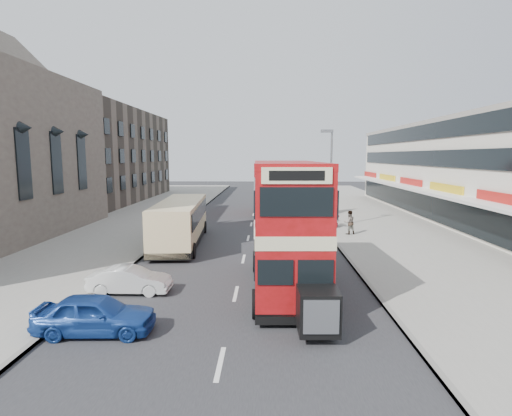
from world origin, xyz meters
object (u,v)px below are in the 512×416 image
(street_lamp, at_px, (330,171))
(cyclist, at_px, (310,219))
(coach, at_px, (181,221))
(bus_main, at_px, (286,226))
(bus_second, at_px, (271,187))
(car_left_near, at_px, (95,314))
(car_right_b, at_px, (312,216))
(car_left_front, at_px, (130,280))
(pedestrian_near, at_px, (349,222))
(car_right_c, at_px, (300,203))
(car_right_a, at_px, (312,221))

(street_lamp, xyz_separation_m, cyclist, (-1.57, 0.07, -4.00))
(street_lamp, distance_m, coach, 13.00)
(bus_main, distance_m, bus_second, 24.65)
(car_left_near, distance_m, car_right_b, 25.43)
(car_left_front, bearing_deg, pedestrian_near, -43.09)
(street_lamp, bearing_deg, car_right_c, 95.61)
(coach, relative_size, car_right_a, 2.48)
(street_lamp, xyz_separation_m, car_right_c, (-1.27, 12.95, -4.17))
(coach, height_order, car_right_a, coach)
(cyclist, bearing_deg, car_right_b, 81.88)
(pedestrian_near, bearing_deg, bus_main, 50.59)
(street_lamp, relative_size, pedestrian_near, 4.47)
(coach, height_order, car_right_c, coach)
(car_right_a, bearing_deg, car_left_near, -32.71)
(street_lamp, relative_size, bus_second, 0.85)
(street_lamp, height_order, coach, street_lamp)
(bus_main, xyz_separation_m, car_right_c, (3.03, 28.33, -2.32))
(bus_main, height_order, cyclist, bus_main)
(bus_second, relative_size, car_left_near, 2.37)
(car_right_a, bearing_deg, bus_main, -17.82)
(coach, bearing_deg, cyclist, 29.12)
(street_lamp, xyz_separation_m, pedestrian_near, (1.06, -3.01, -3.73))
(bus_main, relative_size, car_right_a, 2.38)
(car_right_a, relative_size, car_right_c, 1.17)
(car_left_near, relative_size, cyclist, 1.84)
(car_left_near, relative_size, pedestrian_near, 2.21)
(bus_main, height_order, coach, bus_main)
(coach, xyz_separation_m, car_left_near, (0.06, -14.00, -0.95))
(car_left_near, distance_m, car_right_a, 22.25)
(bus_second, distance_m, car_right_a, 10.06)
(street_lamp, relative_size, cyclist, 3.74)
(pedestrian_near, height_order, cyclist, cyclist)
(coach, bearing_deg, car_left_front, -94.74)
(coach, distance_m, car_left_near, 14.04)
(street_lamp, bearing_deg, cyclist, 177.45)
(bus_second, xyz_separation_m, cyclist, (3.16, -9.20, -1.92))
(car_right_b, height_order, car_right_c, car_right_c)
(bus_main, height_order, pedestrian_near, bus_main)
(street_lamp, bearing_deg, pedestrian_near, -70.64)
(car_left_near, bearing_deg, bus_main, -56.94)
(car_right_c, bearing_deg, car_left_near, -22.29)
(car_left_near, height_order, car_right_a, car_left_near)
(bus_second, distance_m, coach, 16.64)
(bus_main, bearing_deg, pedestrian_near, -115.05)
(car_left_near, bearing_deg, pedestrian_near, -37.28)
(street_lamp, bearing_deg, coach, -151.16)
(coach, relative_size, cyclist, 4.87)
(bus_main, bearing_deg, car_right_a, -102.22)
(car_left_front, height_order, car_right_b, car_left_front)
(coach, relative_size, pedestrian_near, 5.82)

